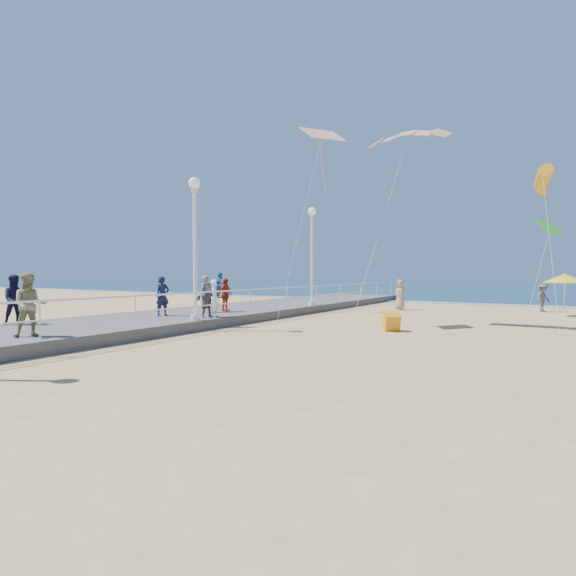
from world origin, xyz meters
The scene contains 23 objects.
ground centered at (0.00, 0.00, 0.00)m, with size 160.00×160.00×0.00m, color #DDB473.
ocean centered at (0.00, 65.00, 0.01)m, with size 160.00×90.00×0.05m, color #0C314B.
surf_line centered at (0.00, 20.50, 0.03)m, with size 160.00×1.20×0.04m, color silver.
boardwalk centered at (-7.50, 0.00, 0.20)m, with size 5.00×44.00×0.40m, color slate.
railing centered at (-5.05, 0.00, 1.25)m, with size 0.05×42.00×0.55m.
lamp_post_mid centered at (-5.35, 0.00, 3.66)m, with size 0.44×0.44×5.32m.
lamp_post_far centered at (-5.35, 9.00, 3.66)m, with size 0.44×0.44×5.32m.
woman_holding_toddler centered at (-5.40, 1.18, 1.16)m, with size 0.55×0.36×1.51m, color white.
toddler_held centered at (-5.25, 1.33, 1.72)m, with size 0.46×0.36×0.94m, color #3057B5.
spectator_0 centered at (-7.68, 0.52, 1.22)m, with size 0.60×0.39×1.64m, color #1B1C3C.
spectator_1 centered at (-6.15, -5.66, 1.29)m, with size 0.87×0.67×1.78m, color gray.
spectator_3 centered at (-6.81, 3.46, 1.17)m, with size 0.90×0.37×1.54m, color #B93017.
spectator_5 centered at (-5.78, 1.12, 1.10)m, with size 1.30×0.42×1.41m, color #5C5A5F.
spectator_6 centered at (-7.22, 2.65, 1.23)m, with size 0.60×0.40×1.65m, color gray.
spectator_7 centered at (-9.60, -4.31, 1.25)m, with size 0.83×0.65×1.71m, color #191836.
beach_walker_a centered at (5.33, 16.08, 0.80)m, with size 1.03×0.59×1.60m, color #545358.
beach_walker_c centered at (-1.83, 13.26, 0.89)m, with size 0.87×0.57×1.78m, color gray.
box_kite centered at (0.94, 3.78, 0.30)m, with size 0.55×0.55×0.60m, color #EE570E.
beach_umbrella centered at (6.33, 13.63, 1.91)m, with size 1.90×1.90×2.14m.
kite_parafoil centered at (0.84, 5.74, 7.81)m, with size 3.42×0.90×0.30m, color #D94E19, non-canonical shape.
kite_windsock centered at (5.50, 9.84, 6.24)m, with size 0.56×0.56×2.81m, color orange.
kite_diamond_green centered at (5.74, 11.37, 4.22)m, with size 1.09×1.09×0.02m, color green.
kite_diamond_redwhite centered at (-1.97, 3.77, 7.73)m, with size 1.52×1.52×0.02m, color #E54A1B.
Camera 1 is at (6.51, -12.37, 2.19)m, focal length 28.00 mm.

